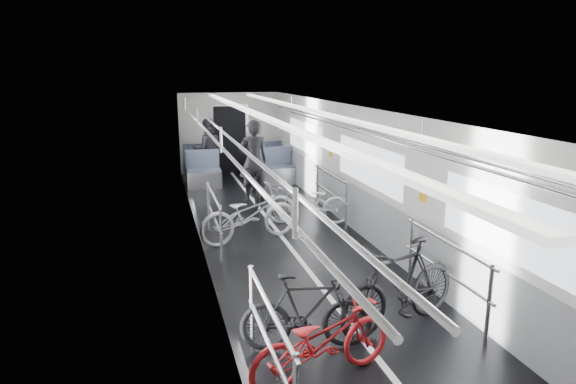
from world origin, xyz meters
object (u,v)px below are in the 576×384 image
(bike_aisle, at_px, (255,183))
(person_standing, at_px, (253,161))
(bike_left_far, at_px, (249,214))
(bike_left_mid, at_px, (307,312))
(bike_right_near, at_px, (400,285))
(bike_left_near, at_px, (322,340))
(bike_right_mid, at_px, (309,202))
(person_seated, at_px, (208,149))

(bike_aisle, relative_size, person_standing, 0.89)
(bike_left_far, relative_size, bike_aisle, 1.10)
(bike_left_mid, height_order, bike_left_far, bike_left_far)
(bike_right_near, xyz_separation_m, person_standing, (-0.52, 6.51, 0.42))
(bike_left_far, xyz_separation_m, bike_aisle, (0.65, 2.76, -0.05))
(bike_left_far, bearing_deg, bike_left_near, 162.59)
(person_standing, bearing_deg, bike_right_near, 93.93)
(bike_aisle, bearing_deg, bike_left_mid, -90.08)
(bike_left_far, bearing_deg, bike_right_mid, -77.29)
(bike_left_mid, relative_size, bike_aisle, 0.86)
(bike_left_far, height_order, bike_right_near, bike_right_near)
(bike_right_mid, relative_size, person_seated, 0.99)
(bike_left_near, height_order, person_seated, person_seated)
(bike_left_near, bearing_deg, bike_right_mid, -31.14)
(bike_right_near, distance_m, bike_aisle, 6.43)
(person_seated, bearing_deg, person_standing, 101.91)
(bike_aisle, distance_m, person_seated, 3.02)
(bike_left_mid, xyz_separation_m, person_standing, (0.70, 6.71, 0.52))
(bike_right_mid, height_order, person_seated, person_seated)
(bike_left_near, relative_size, person_seated, 0.95)
(bike_right_mid, xyz_separation_m, person_seated, (-1.51, 4.89, 0.41))
(person_standing, xyz_separation_m, person_seated, (-0.79, 2.78, -0.11))
(bike_right_mid, distance_m, bike_aisle, 2.13)
(bike_left_mid, relative_size, bike_left_far, 0.78)
(bike_left_near, relative_size, person_standing, 0.85)
(bike_right_mid, bearing_deg, bike_right_near, 15.09)
(bike_left_far, height_order, person_standing, person_standing)
(bike_right_near, relative_size, bike_aisle, 1.05)
(bike_left_mid, distance_m, bike_aisle, 6.64)
(bike_aisle, relative_size, person_seated, 1.00)
(bike_left_far, relative_size, person_seated, 1.11)
(bike_left_near, height_order, bike_left_mid, bike_left_mid)
(bike_right_near, bearing_deg, bike_left_near, -75.70)
(bike_aisle, bearing_deg, person_standing, 101.52)
(bike_left_far, bearing_deg, bike_aisle, -29.58)
(bike_left_mid, xyz_separation_m, bike_left_far, (0.06, 3.85, 0.05))
(bike_left_mid, height_order, bike_right_near, bike_right_near)
(bike_right_near, relative_size, bike_right_mid, 1.07)
(bike_left_mid, relative_size, person_seated, 0.87)
(person_standing, bearing_deg, bike_left_far, 76.75)
(bike_left_near, bearing_deg, person_standing, -21.30)
(bike_left_near, bearing_deg, bike_left_mid, -17.58)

